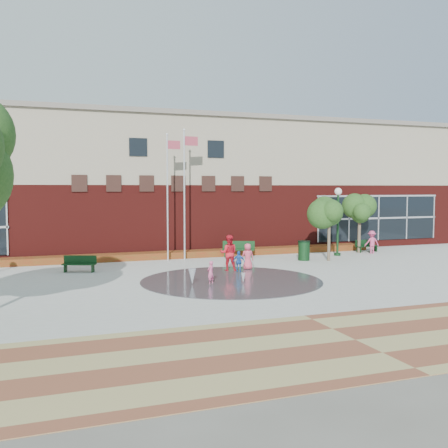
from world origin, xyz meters
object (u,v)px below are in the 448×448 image
object	(u,v)px
flagpole_left	(168,191)
bench_left	(79,267)
flagpole_right	(185,187)
trash_can	(304,250)
child_splash	(211,273)

from	to	relation	value
flagpole_left	bench_left	distance (m)	6.99
flagpole_right	bench_left	xyz separation A→B (m)	(-6.34, -2.53, -4.09)
flagpole_right	bench_left	world-z (taller)	flagpole_right
flagpole_left	trash_can	size ratio (longest dim) A/B	6.27
flagpole_right	child_splash	world-z (taller)	flagpole_right
flagpole_right	trash_can	xyz separation A→B (m)	(6.57, -2.60, -3.76)
flagpole_right	child_splash	bearing A→B (deg)	-104.25
bench_left	trash_can	world-z (taller)	trash_can
flagpole_left	flagpole_right	xyz separation A→B (m)	(1.06, 0.12, 0.20)
bench_left	child_splash	distance (m)	7.56
flagpole_left	flagpole_right	size ratio (longest dim) A/B	0.96
flagpole_left	trash_can	world-z (taller)	flagpole_left
flagpole_right	bench_left	bearing A→B (deg)	-164.98
flagpole_right	trash_can	size ratio (longest dim) A/B	6.55
flagpole_left	trash_can	distance (m)	8.78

